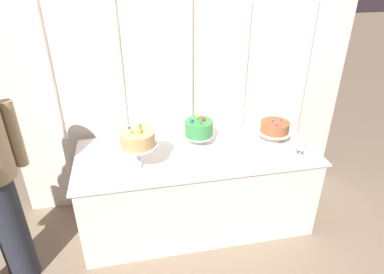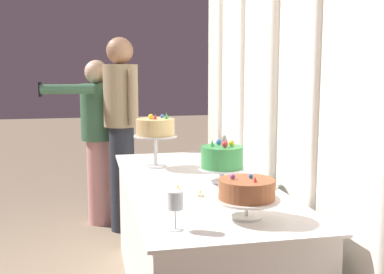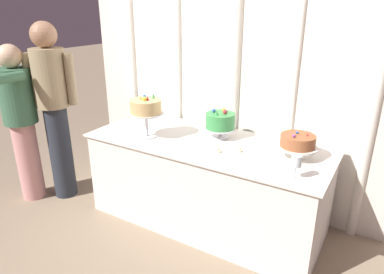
# 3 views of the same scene
# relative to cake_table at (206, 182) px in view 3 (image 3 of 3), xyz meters

# --- Properties ---
(ground_plane) EXTENTS (24.00, 24.00, 0.00)m
(ground_plane) POSITION_rel_cake_table_xyz_m (0.00, -0.10, -0.38)
(ground_plane) COLOR gray
(draped_curtain) EXTENTS (3.17, 0.16, 2.58)m
(draped_curtain) POSITION_rel_cake_table_xyz_m (0.02, 0.49, 0.98)
(draped_curtain) COLOR white
(draped_curtain) RESTS_ON ground_plane
(cake_table) EXTENTS (2.04, 0.83, 0.77)m
(cake_table) POSITION_rel_cake_table_xyz_m (0.00, 0.00, 0.00)
(cake_table) COLOR white
(cake_table) RESTS_ON ground_plane
(cake_display_leftmost) EXTENTS (0.30, 0.30, 0.38)m
(cake_display_leftmost) POSITION_rel_cake_table_xyz_m (-0.49, -0.17, 0.64)
(cake_display_leftmost) COLOR silver
(cake_display_leftmost) RESTS_ON cake_table
(cake_display_center) EXTENTS (0.27, 0.27, 0.26)m
(cake_display_center) POSITION_rel_cake_table_xyz_m (0.05, 0.15, 0.53)
(cake_display_center) COLOR silver
(cake_display_center) RESTS_ON cake_table
(cake_display_rightmost) EXTENTS (0.30, 0.30, 0.20)m
(cake_display_rightmost) POSITION_rel_cake_table_xyz_m (0.72, 0.07, 0.51)
(cake_display_rightmost) COLOR silver
(cake_display_rightmost) RESTS_ON cake_table
(wine_glass) EXTENTS (0.07, 0.07, 0.17)m
(wine_glass) POSITION_rel_cake_table_xyz_m (0.81, -0.27, 0.50)
(wine_glass) COLOR silver
(wine_glass) RESTS_ON cake_table
(tealight_far_left) EXTENTS (0.05, 0.05, 0.03)m
(tealight_far_left) POSITION_rel_cake_table_xyz_m (0.18, -0.15, 0.39)
(tealight_far_left) COLOR beige
(tealight_far_left) RESTS_ON cake_table
(tealight_near_left) EXTENTS (0.04, 0.04, 0.03)m
(tealight_near_left) POSITION_rel_cake_table_xyz_m (0.32, -0.05, 0.39)
(tealight_near_left) COLOR beige
(tealight_near_left) RESTS_ON cake_table
(guest_man_dark_suit) EXTENTS (0.42, 0.41, 1.71)m
(guest_man_dark_suit) POSITION_rel_cake_table_xyz_m (-1.46, -0.34, 0.58)
(guest_man_dark_suit) COLOR #282D38
(guest_man_dark_suit) RESTS_ON ground_plane
(guest_man_pink_jacket) EXTENTS (0.47, 0.66, 1.52)m
(guest_man_pink_jacket) POSITION_rel_cake_table_xyz_m (-1.71, -0.54, 0.46)
(guest_man_pink_jacket) COLOR #D6938E
(guest_man_pink_jacket) RESTS_ON ground_plane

